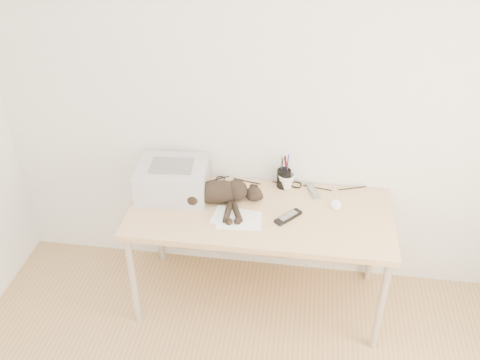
# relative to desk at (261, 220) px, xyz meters

# --- Properties ---
(wall_back) EXTENTS (3.50, 0.00, 3.50)m
(wall_back) POSITION_rel_desk_xyz_m (0.00, 0.27, 0.69)
(wall_back) COLOR white
(wall_back) RESTS_ON floor
(desk) EXTENTS (1.60, 0.70, 0.74)m
(desk) POSITION_rel_desk_xyz_m (0.00, 0.00, 0.00)
(desk) COLOR tan
(desk) RESTS_ON floor
(printer) EXTENTS (0.46, 0.40, 0.20)m
(printer) POSITION_rel_desk_xyz_m (-0.57, 0.04, 0.23)
(printer) COLOR #B6B6BB
(printer) RESTS_ON desk
(papers) EXTENTS (0.31, 0.23, 0.01)m
(papers) POSITION_rel_desk_xyz_m (-0.13, -0.19, 0.14)
(papers) COLOR white
(papers) RESTS_ON desk
(cat) EXTENTS (0.68, 0.33, 0.15)m
(cat) POSITION_rel_desk_xyz_m (-0.30, -0.04, 0.20)
(cat) COLOR black
(cat) RESTS_ON desk
(mug) EXTENTS (0.15, 0.15, 0.10)m
(mug) POSITION_rel_desk_xyz_m (0.13, 0.19, 0.18)
(mug) COLOR white
(mug) RESTS_ON desk
(pen_cup) EXTENTS (0.09, 0.09, 0.23)m
(pen_cup) POSITION_rel_desk_xyz_m (0.12, 0.20, 0.20)
(pen_cup) COLOR black
(pen_cup) RESTS_ON desk
(remote_grey) EXTENTS (0.10, 0.17, 0.02)m
(remote_grey) POSITION_rel_desk_xyz_m (0.31, 0.16, 0.14)
(remote_grey) COLOR slate
(remote_grey) RESTS_ON desk
(remote_black) EXTENTS (0.16, 0.18, 0.02)m
(remote_black) POSITION_rel_desk_xyz_m (0.17, -0.13, 0.14)
(remote_black) COLOR black
(remote_black) RESTS_ON desk
(mouse) EXTENTS (0.07, 0.12, 0.04)m
(mouse) POSITION_rel_desk_xyz_m (0.45, 0.04, 0.15)
(mouse) COLOR white
(mouse) RESTS_ON desk
(cable_tangle) EXTENTS (1.36, 0.08, 0.01)m
(cable_tangle) POSITION_rel_desk_xyz_m (0.00, 0.22, 0.14)
(cable_tangle) COLOR black
(cable_tangle) RESTS_ON desk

